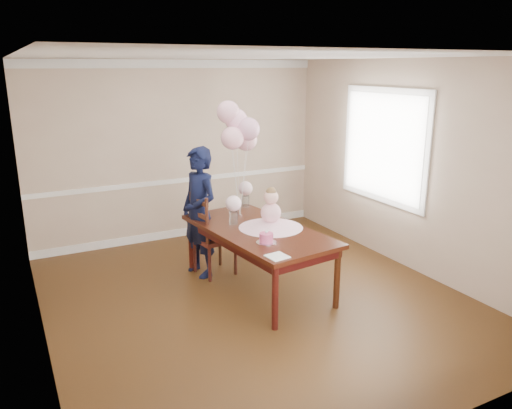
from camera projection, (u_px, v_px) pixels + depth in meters
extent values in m
cube|color=#361F0D|center=(256.00, 298.00, 5.79)|extent=(4.50, 5.00, 0.00)
cube|color=silver|center=(255.00, 56.00, 5.06)|extent=(4.50, 5.00, 0.02)
cube|color=tan|center=(180.00, 151.00, 7.56)|extent=(4.50, 0.02, 2.70)
cube|color=tan|center=(429.00, 264.00, 3.29)|extent=(4.50, 0.02, 2.70)
cube|color=tan|center=(31.00, 212.00, 4.43)|extent=(0.02, 5.00, 2.70)
cube|color=tan|center=(410.00, 167.00, 6.42)|extent=(0.02, 5.00, 2.70)
cube|color=white|center=(181.00, 180.00, 7.67)|extent=(4.50, 0.02, 0.07)
cube|color=silver|center=(177.00, 64.00, 7.21)|extent=(4.50, 0.02, 0.12)
cube|color=white|center=(183.00, 232.00, 7.90)|extent=(4.50, 0.02, 0.12)
cube|color=white|center=(384.00, 146.00, 6.78)|extent=(0.02, 1.66, 1.56)
cube|color=white|center=(383.00, 146.00, 6.78)|extent=(0.01, 1.50, 1.40)
cube|color=black|center=(258.00, 231.00, 5.89)|extent=(1.24, 2.11, 0.05)
cube|color=black|center=(258.00, 237.00, 5.91)|extent=(1.12, 2.00, 0.10)
cylinder|color=black|center=(275.00, 298.00, 5.02)|extent=(0.08, 0.08, 0.70)
cylinder|color=black|center=(337.00, 278.00, 5.48)|extent=(0.08, 0.08, 0.70)
cylinder|color=black|center=(191.00, 245.00, 6.49)|extent=(0.08, 0.08, 0.70)
cylinder|color=black|center=(245.00, 233.00, 6.95)|extent=(0.08, 0.08, 0.70)
cone|color=#F7B6CE|center=(271.00, 223.00, 5.91)|extent=(0.85, 0.85, 0.10)
sphere|color=#F89CD3|center=(271.00, 213.00, 5.87)|extent=(0.24, 0.24, 0.24)
sphere|color=#FCBEAE|center=(271.00, 197.00, 5.82)|extent=(0.17, 0.17, 0.17)
sphere|color=brown|center=(271.00, 192.00, 5.80)|extent=(0.12, 0.12, 0.12)
cylinder|color=#B4B4B8|center=(266.00, 242.00, 5.41)|extent=(0.25, 0.25, 0.01)
cylinder|color=#D8447E|center=(266.00, 238.00, 5.39)|extent=(0.17, 0.17, 0.10)
sphere|color=white|center=(266.00, 232.00, 5.38)|extent=(0.03, 0.03, 0.03)
sphere|color=silver|center=(267.00, 231.00, 5.41)|extent=(0.03, 0.03, 0.03)
cylinder|color=silver|center=(234.00, 218.00, 6.02)|extent=(0.11, 0.11, 0.16)
sphere|color=#FAD2E0|center=(233.00, 203.00, 5.97)|extent=(0.19, 0.19, 0.19)
cylinder|color=silver|center=(246.00, 201.00, 6.74)|extent=(0.11, 0.11, 0.16)
sphere|color=#FCD3D9|center=(245.00, 188.00, 6.69)|extent=(0.19, 0.19, 0.19)
cube|color=white|center=(277.00, 256.00, 5.01)|extent=(0.22, 0.22, 0.01)
cylinder|color=silver|center=(240.00, 215.00, 6.37)|extent=(0.04, 0.04, 0.02)
sphere|color=#FFB4C6|center=(232.00, 138.00, 6.05)|extent=(0.28, 0.28, 0.28)
sphere|color=#E19FBF|center=(248.00, 129.00, 6.09)|extent=(0.28, 0.28, 0.28)
sphere|color=#FFB4D4|center=(236.00, 120.00, 6.14)|extent=(0.28, 0.28, 0.28)
sphere|color=#EFA9BF|center=(228.00, 112.00, 6.07)|extent=(0.28, 0.28, 0.28)
sphere|color=#E9A5B2|center=(246.00, 140.00, 6.26)|extent=(0.28, 0.28, 0.28)
cylinder|color=silver|center=(236.00, 183.00, 6.23)|extent=(0.09, 0.01, 0.84)
cylinder|color=white|center=(244.00, 179.00, 6.25)|extent=(0.11, 0.04, 0.94)
cylinder|color=silver|center=(238.00, 174.00, 6.27)|extent=(0.01, 0.10, 1.04)
cylinder|color=silver|center=(234.00, 171.00, 6.24)|extent=(0.10, 0.09, 1.14)
cylinder|color=white|center=(243.00, 183.00, 6.34)|extent=(0.13, 0.09, 0.78)
cube|color=#3A1410|center=(215.00, 238.00, 6.37)|extent=(0.53, 0.53, 0.05)
cylinder|color=#35110E|center=(210.00, 264.00, 6.18)|extent=(0.05, 0.05, 0.46)
cylinder|color=#33130E|center=(235.00, 258.00, 6.40)|extent=(0.05, 0.05, 0.46)
cylinder|color=black|center=(195.00, 255.00, 6.48)|extent=(0.05, 0.05, 0.46)
cylinder|color=#371A0F|center=(220.00, 249.00, 6.70)|extent=(0.05, 0.05, 0.46)
cylinder|color=#35170E|center=(207.00, 222.00, 6.02)|extent=(0.05, 0.05, 0.59)
cylinder|color=black|center=(192.00, 214.00, 6.32)|extent=(0.05, 0.05, 0.59)
cube|color=#3D1810|center=(200.00, 228.00, 6.21)|extent=(0.09, 0.43, 0.05)
cube|color=#3D1C10|center=(199.00, 215.00, 6.16)|extent=(0.09, 0.43, 0.05)
cube|color=#3D1E10|center=(199.00, 202.00, 6.11)|extent=(0.09, 0.43, 0.05)
imported|color=black|center=(199.00, 212.00, 6.27)|extent=(0.52, 0.67, 1.65)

